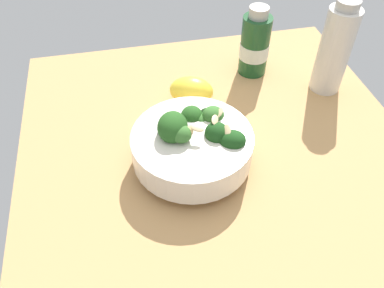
{
  "coord_description": "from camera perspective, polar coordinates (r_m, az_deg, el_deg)",
  "views": [
    {
      "loc": [
        41.16,
        -12.59,
        43.41
      ],
      "look_at": [
        3.43,
        -4.55,
        4.0
      ],
      "focal_mm": 36.86,
      "sensor_mm": 36.0,
      "label": 1
    }
  ],
  "objects": [
    {
      "name": "bottle_short",
      "position": [
        0.71,
        19.97,
        12.78
      ],
      "size": [
        5.26,
        5.26,
        16.34
      ],
      "color": "beige",
      "rests_on": "ground_plane"
    },
    {
      "name": "ground_plane",
      "position": [
        0.63,
        3.41,
        -1.25
      ],
      "size": [
        59.83,
        59.83,
        4.71
      ],
      "primitive_type": "cube",
      "color": "tan"
    },
    {
      "name": "lemon_wedge",
      "position": [
        0.67,
        -0.09,
        7.7
      ],
      "size": [
        7.08,
        8.59,
        4.89
      ],
      "primitive_type": "ellipsoid",
      "rotation": [
        0.0,
        0.0,
        4.36
      ],
      "color": "yellow",
      "rests_on": "ground_plane"
    },
    {
      "name": "bottle_tall",
      "position": [
        0.73,
        9.06,
        13.99
      ],
      "size": [
        5.26,
        5.26,
        12.71
      ],
      "color": "#194723",
      "rests_on": "ground_plane"
    },
    {
      "name": "bowl_of_broccoli",
      "position": [
        0.55,
        0.11,
        0.08
      ],
      "size": [
        17.04,
        17.04,
        9.7
      ],
      "color": "silver",
      "rests_on": "ground_plane"
    }
  ]
}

